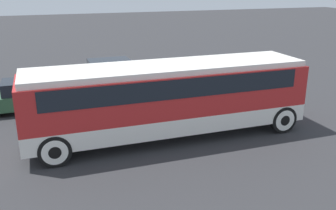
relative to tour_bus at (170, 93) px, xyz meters
The scene contains 4 objects.
ground_plane 1.79m from the tour_bus, behind, with size 120.00×120.00×0.00m, color #2D2D30.
tour_bus is the anchor object (origin of this frame).
parked_car_near 7.44m from the tour_bus, 133.83° to the left, with size 4.78×1.87×1.48m.
parked_car_mid 8.95m from the tour_bus, 93.90° to the left, with size 4.68×1.82×1.47m.
Camera 1 is at (-4.59, -13.10, 5.97)m, focal length 40.00 mm.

